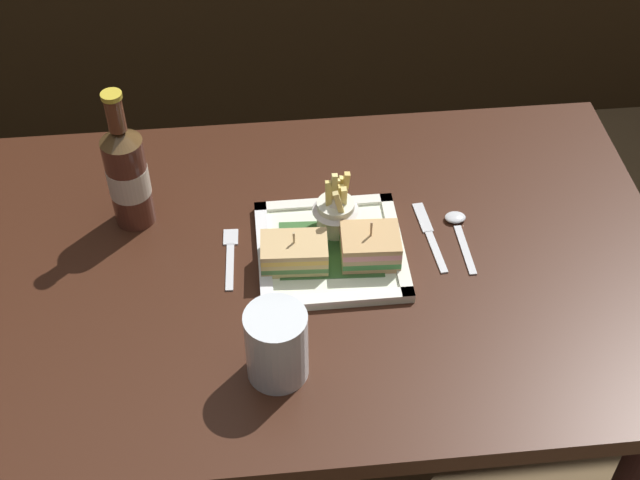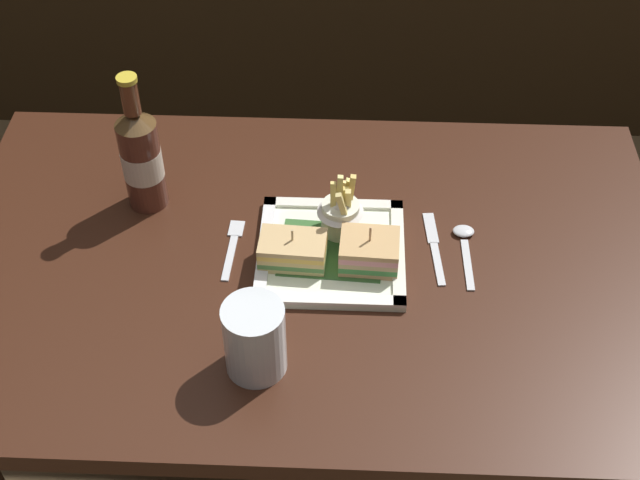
# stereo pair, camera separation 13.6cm
# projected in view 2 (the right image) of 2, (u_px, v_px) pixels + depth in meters

# --- Properties ---
(dining_table) EXTENTS (1.16, 0.74, 0.75)m
(dining_table) POSITION_uv_depth(u_px,v_px,m) (310.00, 322.00, 1.50)
(dining_table) COLOR #391C11
(dining_table) RESTS_ON ground_plane
(square_plate) EXTENTS (0.23, 0.23, 0.02)m
(square_plate) POSITION_uv_depth(u_px,v_px,m) (331.00, 252.00, 1.39)
(square_plate) COLOR white
(square_plate) RESTS_ON dining_table
(sandwich_half_left) EXTENTS (0.11, 0.07, 0.07)m
(sandwich_half_left) POSITION_uv_depth(u_px,v_px,m) (293.00, 250.00, 1.36)
(sandwich_half_left) COLOR tan
(sandwich_half_left) RESTS_ON square_plate
(sandwich_half_right) EXTENTS (0.09, 0.08, 0.08)m
(sandwich_half_right) POSITION_uv_depth(u_px,v_px,m) (369.00, 251.00, 1.36)
(sandwich_half_right) COLOR tan
(sandwich_half_right) RESTS_ON square_plate
(fries_cup) EXTENTS (0.08, 0.08, 0.11)m
(fries_cup) POSITION_uv_depth(u_px,v_px,m) (341.00, 211.00, 1.39)
(fries_cup) COLOR silver
(fries_cup) RESTS_ON square_plate
(beer_bottle) EXTENTS (0.07, 0.07, 0.25)m
(beer_bottle) POSITION_uv_depth(u_px,v_px,m) (141.00, 157.00, 1.42)
(beer_bottle) COLOR #592C20
(beer_bottle) RESTS_ON dining_table
(water_glass) EXTENTS (0.09, 0.09, 0.12)m
(water_glass) POSITION_uv_depth(u_px,v_px,m) (255.00, 343.00, 1.21)
(water_glass) COLOR silver
(water_glass) RESTS_ON dining_table
(fork) EXTENTS (0.03, 0.14, 0.00)m
(fork) POSITION_uv_depth(u_px,v_px,m) (233.00, 246.00, 1.41)
(fork) COLOR silver
(fork) RESTS_ON dining_table
(knife) EXTENTS (0.03, 0.16, 0.00)m
(knife) POSITION_uv_depth(u_px,v_px,m) (434.00, 245.00, 1.41)
(knife) COLOR silver
(knife) RESTS_ON dining_table
(spoon) EXTENTS (0.04, 0.14, 0.01)m
(spoon) POSITION_uv_depth(u_px,v_px,m) (465.00, 241.00, 1.41)
(spoon) COLOR silver
(spoon) RESTS_ON dining_table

